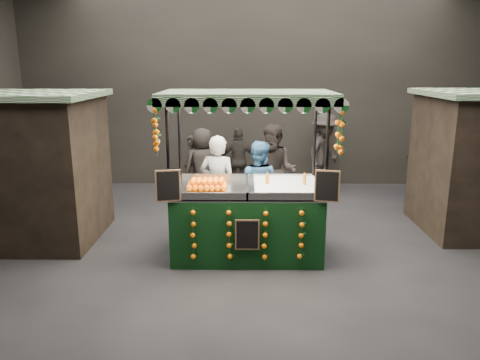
{
  "coord_description": "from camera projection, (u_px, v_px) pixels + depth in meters",
  "views": [
    {
      "loc": [
        -0.37,
        -6.9,
        3.03
      ],
      "look_at": [
        -0.45,
        0.62,
        1.17
      ],
      "focal_mm": 34.73,
      "sensor_mm": 36.0,
      "label": 1
    }
  ],
  "objects": [
    {
      "name": "ground",
      "position": [
        267.0,
        260.0,
        7.42
      ],
      "size": [
        12.0,
        12.0,
        0.0
      ],
      "primitive_type": "plane",
      "color": "black",
      "rests_on": "ground"
    },
    {
      "name": "market_hall",
      "position": [
        271.0,
        40.0,
        6.61
      ],
      "size": [
        12.1,
        10.1,
        5.05
      ],
      "color": "black",
      "rests_on": "ground"
    },
    {
      "name": "neighbour_stall_left",
      "position": [
        15.0,
        167.0,
        8.12
      ],
      "size": [
        3.0,
        2.2,
        2.6
      ],
      "color": "black",
      "rests_on": "ground"
    },
    {
      "name": "juice_stall",
      "position": [
        248.0,
        207.0,
        7.46
      ],
      "size": [
        2.74,
        1.61,
        2.65
      ],
      "color": "black",
      "rests_on": "ground"
    },
    {
      "name": "vendor_grey",
      "position": [
        218.0,
        186.0,
        8.32
      ],
      "size": [
        0.76,
        0.59,
        1.85
      ],
      "rotation": [
        0.0,
        0.0,
        2.9
      ],
      "color": "gray",
      "rests_on": "ground"
    },
    {
      "name": "vendor_blue",
      "position": [
        258.0,
        186.0,
        8.6
      ],
      "size": [
        1.0,
        0.9,
        1.71
      ],
      "rotation": [
        0.0,
        0.0,
        2.78
      ],
      "color": "#295283",
      "rests_on": "ground"
    },
    {
      "name": "shopper_0",
      "position": [
        65.0,
        179.0,
        9.06
      ],
      "size": [
        0.75,
        0.63,
        1.76
      ],
      "rotation": [
        0.0,
        0.0,
        0.38
      ],
      "color": "black",
      "rests_on": "ground"
    },
    {
      "name": "shopper_1",
      "position": [
        274.0,
        172.0,
        9.33
      ],
      "size": [
        1.13,
        1.0,
        1.92
      ],
      "rotation": [
        0.0,
        0.0,
        -0.36
      ],
      "color": "black",
      "rests_on": "ground"
    },
    {
      "name": "shopper_2",
      "position": [
        239.0,
        161.0,
        11.16
      ],
      "size": [
        0.94,
        0.4,
        1.6
      ],
      "rotation": [
        0.0,
        0.0,
        3.13
      ],
      "color": "#282520",
      "rests_on": "ground"
    },
    {
      "name": "shopper_3",
      "position": [
        324.0,
        153.0,
        11.31
      ],
      "size": [
        1.3,
        1.43,
        1.93
      ],
      "rotation": [
        0.0,
        0.0,
        0.97
      ],
      "color": "#2D2725",
      "rests_on": "ground"
    },
    {
      "name": "shopper_4",
      "position": [
        202.0,
        166.0,
        10.33
      ],
      "size": [
        0.99,
        0.85,
        1.71
      ],
      "rotation": [
        0.0,
        0.0,
        3.59
      ],
      "color": "black",
      "rests_on": "ground"
    },
    {
      "name": "shopper_5",
      "position": [
        431.0,
        165.0,
        10.61
      ],
      "size": [
        1.25,
        1.53,
        1.64
      ],
      "rotation": [
        0.0,
        0.0,
        2.16
      ],
      "color": "#2C2724",
      "rests_on": "ground"
    },
    {
      "name": "shopper_6",
      "position": [
        192.0,
        168.0,
        10.62
      ],
      "size": [
        0.61,
        0.66,
        1.51
      ],
      "rotation": [
        0.0,
        0.0,
        -0.98
      ],
      "color": "#282220",
      "rests_on": "ground"
    }
  ]
}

